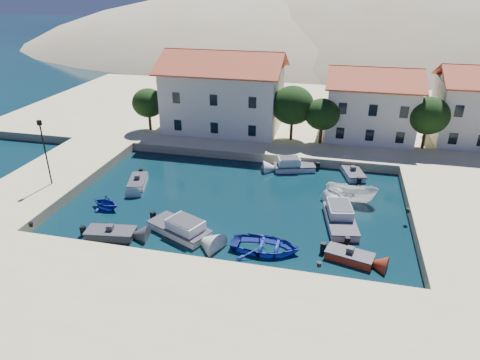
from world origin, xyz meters
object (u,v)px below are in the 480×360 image
(lamppost, at_px, (44,146))
(cabin_cruiser_south, at_px, (179,227))
(building_left, at_px, (224,90))
(building_right, at_px, (479,104))
(building_mid, at_px, (371,102))
(boat_east, at_px, (350,201))
(rowboat_south, at_px, (265,250))
(cabin_cruiser_east, at_px, (340,219))

(lamppost, bearing_deg, cabin_cruiser_south, -15.28)
(building_left, bearing_deg, cabin_cruiser_south, -83.52)
(building_right, height_order, cabin_cruiser_south, building_right)
(building_mid, bearing_deg, building_left, -176.82)
(boat_east, bearing_deg, lamppost, 107.11)
(cabin_cruiser_south, distance_m, boat_east, 16.01)
(rowboat_south, relative_size, cabin_cruiser_east, 0.90)
(building_left, xyz_separation_m, rowboat_south, (9.90, -24.73, -5.94))
(building_left, distance_m, cabin_cruiser_east, 25.43)
(rowboat_south, bearing_deg, building_right, -36.47)
(rowboat_south, distance_m, boat_east, 11.40)
(cabin_cruiser_south, relative_size, rowboat_south, 1.10)
(building_right, bearing_deg, lamppost, -152.07)
(cabin_cruiser_east, bearing_deg, building_mid, -17.74)
(building_left, relative_size, rowboat_south, 2.79)
(cabin_cruiser_south, bearing_deg, building_left, 121.14)
(cabin_cruiser_south, distance_m, rowboat_south, 7.25)
(building_right, height_order, boat_east, building_right)
(cabin_cruiser_south, height_order, cabin_cruiser_east, same)
(building_left, height_order, boat_east, building_left)
(building_right, relative_size, rowboat_south, 1.79)
(lamppost, bearing_deg, building_mid, 35.45)
(building_right, xyz_separation_m, cabin_cruiser_east, (-14.69, -21.56, -5.00))
(cabin_cruiser_east, bearing_deg, boat_east, -21.06)
(building_left, relative_size, cabin_cruiser_east, 2.51)
(building_mid, relative_size, building_right, 1.11)
(building_right, height_order, cabin_cruiser_east, building_right)
(rowboat_south, bearing_deg, cabin_cruiser_east, -45.83)
(building_left, xyz_separation_m, cabin_cruiser_east, (15.31, -19.56, -5.46))
(cabin_cruiser_south, bearing_deg, cabin_cruiser_east, 43.60)
(building_mid, height_order, rowboat_south, building_mid)
(building_left, relative_size, building_mid, 1.40)
(building_left, height_order, cabin_cruiser_east, building_left)
(building_mid, distance_m, cabin_cruiser_south, 29.59)
(lamppost, xyz_separation_m, cabin_cruiser_east, (26.81, 0.44, -4.28))
(building_left, xyz_separation_m, cabin_cruiser_south, (2.71, -23.88, -5.46))
(building_left, height_order, lamppost, building_left)
(building_right, bearing_deg, rowboat_south, -126.94)
(building_right, height_order, lamppost, building_right)
(building_right, bearing_deg, building_mid, -175.24)
(building_mid, bearing_deg, lamppost, -144.55)
(cabin_cruiser_south, bearing_deg, lamppost, -170.62)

